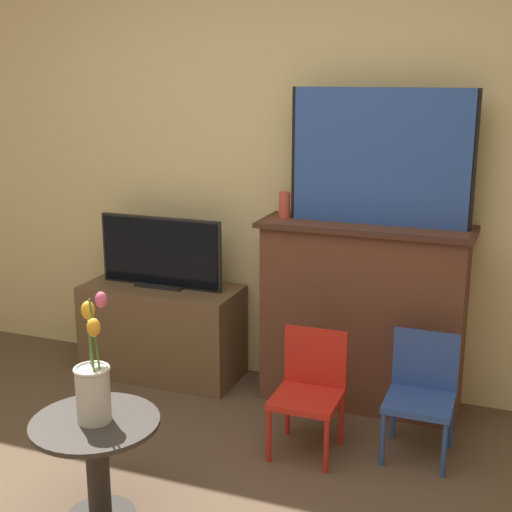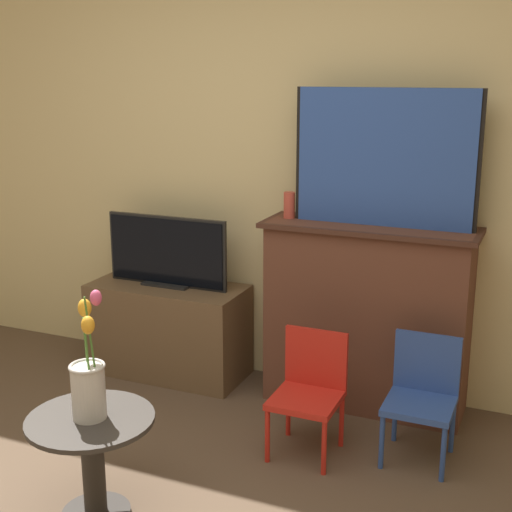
{
  "view_description": "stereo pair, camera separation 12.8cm",
  "coord_description": "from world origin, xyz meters",
  "px_view_note": "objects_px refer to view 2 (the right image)",
  "views": [
    {
      "loc": [
        1.28,
        -1.66,
        1.78
      ],
      "look_at": [
        0.15,
        1.3,
        0.95
      ],
      "focal_mm": 50.0,
      "sensor_mm": 36.0,
      "label": 1
    },
    {
      "loc": [
        1.4,
        -1.61,
        1.78
      ],
      "look_at": [
        0.15,
        1.3,
        0.95
      ],
      "focal_mm": 50.0,
      "sensor_mm": 36.0,
      "label": 2
    }
  ],
  "objects_px": {
    "tv_monitor": "(167,252)",
    "painting": "(385,158)",
    "chair_red": "(310,387)",
    "vase_tulips": "(88,381)",
    "chair_blue": "(422,392)"
  },
  "relations": [
    {
      "from": "painting",
      "to": "chair_red",
      "type": "height_order",
      "value": "painting"
    },
    {
      "from": "tv_monitor",
      "to": "chair_blue",
      "type": "relative_size",
      "value": 1.31
    },
    {
      "from": "tv_monitor",
      "to": "chair_red",
      "type": "distance_m",
      "value": 1.27
    },
    {
      "from": "tv_monitor",
      "to": "painting",
      "type": "bearing_deg",
      "value": 2.73
    },
    {
      "from": "tv_monitor",
      "to": "vase_tulips",
      "type": "relative_size",
      "value": 1.42
    },
    {
      "from": "painting",
      "to": "tv_monitor",
      "type": "distance_m",
      "value": 1.38
    },
    {
      "from": "painting",
      "to": "vase_tulips",
      "type": "xyz_separation_m",
      "value": [
        -0.8,
        -1.44,
        -0.75
      ]
    },
    {
      "from": "chair_red",
      "to": "chair_blue",
      "type": "relative_size",
      "value": 1.0
    },
    {
      "from": "painting",
      "to": "chair_blue",
      "type": "distance_m",
      "value": 1.16
    },
    {
      "from": "chair_red",
      "to": "tv_monitor",
      "type": "bearing_deg",
      "value": 153.77
    },
    {
      "from": "painting",
      "to": "chair_red",
      "type": "xyz_separation_m",
      "value": [
        -0.17,
        -0.59,
        -1.03
      ]
    },
    {
      "from": "vase_tulips",
      "to": "chair_red",
      "type": "bearing_deg",
      "value": 53.5
    },
    {
      "from": "chair_blue",
      "to": "vase_tulips",
      "type": "xyz_separation_m",
      "value": [
        -1.13,
        -1.01,
        0.27
      ]
    },
    {
      "from": "chair_red",
      "to": "vase_tulips",
      "type": "xyz_separation_m",
      "value": [
        -0.63,
        -0.85,
        0.27
      ]
    },
    {
      "from": "vase_tulips",
      "to": "tv_monitor",
      "type": "bearing_deg",
      "value": 107.71
    }
  ]
}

